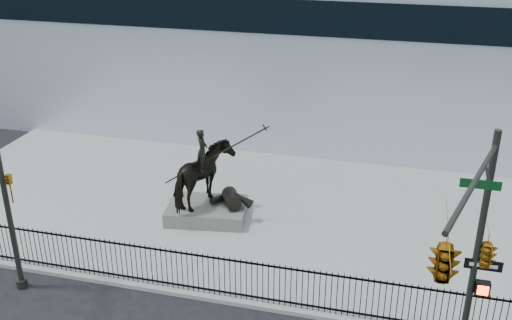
# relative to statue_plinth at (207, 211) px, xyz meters

# --- Properties ---
(plaza) EXTENTS (30.00, 12.00, 0.15)m
(plaza) POSITION_rel_statue_plinth_xyz_m (2.44, 0.99, -0.37)
(plaza) COLOR #9C9C9A
(plaza) RESTS_ON ground
(building) EXTENTS (44.00, 14.00, 9.00)m
(building) POSITION_rel_statue_plinth_xyz_m (2.44, 13.99, 4.06)
(building) COLOR silver
(building) RESTS_ON ground
(picket_fence) EXTENTS (22.10, 0.10, 1.50)m
(picket_fence) POSITION_rel_statue_plinth_xyz_m (2.44, -4.76, 0.46)
(picket_fence) COLOR black
(picket_fence) RESTS_ON plaza
(statue_plinth) EXTENTS (3.37, 2.56, 0.58)m
(statue_plinth) POSITION_rel_statue_plinth_xyz_m (0.00, 0.00, 0.00)
(statue_plinth) COLOR #615E59
(statue_plinth) RESTS_ON plaza
(equestrian_statue) EXTENTS (3.94, 2.73, 3.37)m
(equestrian_statue) POSITION_rel_statue_plinth_xyz_m (0.06, 0.01, 1.51)
(equestrian_statue) COLOR black
(equestrian_statue) RESTS_ON statue_plinth
(traffic_signal_right) EXTENTS (2.17, 6.86, 7.00)m
(traffic_signal_right) POSITION_rel_statue_plinth_xyz_m (8.91, -8.02, 4.41)
(traffic_signal_right) COLOR #262A24
(traffic_signal_right) RESTS_ON ground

